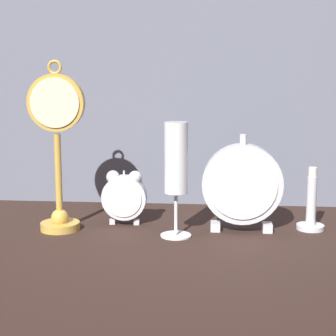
{
  "coord_description": "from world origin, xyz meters",
  "views": [
    {
      "loc": [
        0.1,
        -1.05,
        0.33
      ],
      "look_at": [
        0.0,
        0.08,
        0.13
      ],
      "focal_mm": 60.0,
      "sensor_mm": 36.0,
      "label": 1
    }
  ],
  "objects_px": {
    "champagne_flute": "(176,166)",
    "brass_candlestick": "(311,210)",
    "alarm_clock_twin_bell": "(124,195)",
    "mantel_clock_silver": "(242,185)",
    "pocket_watch_on_stand": "(57,148)"
  },
  "relations": [
    {
      "from": "alarm_clock_twin_bell",
      "to": "brass_candlestick",
      "type": "distance_m",
      "value": 0.4
    },
    {
      "from": "mantel_clock_silver",
      "to": "champagne_flute",
      "type": "relative_size",
      "value": 0.88
    },
    {
      "from": "mantel_clock_silver",
      "to": "brass_candlestick",
      "type": "distance_m",
      "value": 0.16
    },
    {
      "from": "mantel_clock_silver",
      "to": "pocket_watch_on_stand",
      "type": "bearing_deg",
      "value": -176.81
    },
    {
      "from": "alarm_clock_twin_bell",
      "to": "champagne_flute",
      "type": "relative_size",
      "value": 0.51
    },
    {
      "from": "alarm_clock_twin_bell",
      "to": "mantel_clock_silver",
      "type": "distance_m",
      "value": 0.26
    },
    {
      "from": "pocket_watch_on_stand",
      "to": "champagne_flute",
      "type": "distance_m",
      "value": 0.25
    },
    {
      "from": "champagne_flute",
      "to": "alarm_clock_twin_bell",
      "type": "bearing_deg",
      "value": 146.57
    },
    {
      "from": "pocket_watch_on_stand",
      "to": "mantel_clock_silver",
      "type": "relative_size",
      "value": 1.73
    },
    {
      "from": "pocket_watch_on_stand",
      "to": "champagne_flute",
      "type": "height_order",
      "value": "pocket_watch_on_stand"
    },
    {
      "from": "pocket_watch_on_stand",
      "to": "brass_candlestick",
      "type": "xyz_separation_m",
      "value": [
        0.53,
        0.05,
        -0.13
      ]
    },
    {
      "from": "mantel_clock_silver",
      "to": "champagne_flute",
      "type": "height_order",
      "value": "champagne_flute"
    },
    {
      "from": "mantel_clock_silver",
      "to": "brass_candlestick",
      "type": "bearing_deg",
      "value": 10.32
    },
    {
      "from": "champagne_flute",
      "to": "brass_candlestick",
      "type": "distance_m",
      "value": 0.31
    },
    {
      "from": "pocket_watch_on_stand",
      "to": "brass_candlestick",
      "type": "relative_size",
      "value": 2.65
    }
  ]
}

